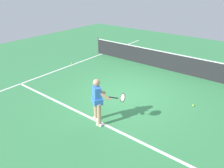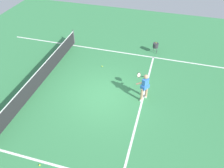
% 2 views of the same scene
% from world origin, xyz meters
% --- Properties ---
extents(ground_plane, '(23.92, 23.92, 0.00)m').
position_xyz_m(ground_plane, '(0.00, 0.00, 0.00)').
color(ground_plane, '#38844C').
extents(service_line_marking, '(8.72, 0.10, 0.01)m').
position_xyz_m(service_line_marking, '(0.00, -1.99, 0.00)').
color(service_line_marking, white).
rests_on(service_line_marking, ground).
extents(sideline_left_marking, '(0.10, 16.40, 0.01)m').
position_xyz_m(sideline_left_marking, '(-4.36, 0.00, 0.00)').
color(sideline_left_marking, white).
rests_on(sideline_left_marking, ground).
extents(court_net, '(9.40, 0.08, 1.02)m').
position_xyz_m(court_net, '(0.00, 3.69, 0.48)').
color(court_net, '#4C4C51').
rests_on(court_net, ground).
extents(tennis_player, '(1.07, 0.79, 1.55)m').
position_xyz_m(tennis_player, '(0.36, -2.00, 0.85)').
color(tennis_player, tan).
rests_on(tennis_player, ground).
extents(tennis_ball_near, '(0.07, 0.07, 0.07)m').
position_xyz_m(tennis_ball_near, '(-4.53, 1.24, 0.03)').
color(tennis_ball_near, '#D1E533').
rests_on(tennis_ball_near, ground).
extents(tennis_ball_mid, '(0.07, 0.07, 0.07)m').
position_xyz_m(tennis_ball_mid, '(2.45, 0.91, 0.03)').
color(tennis_ball_mid, '#D1E533').
rests_on(tennis_ball_mid, ground).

